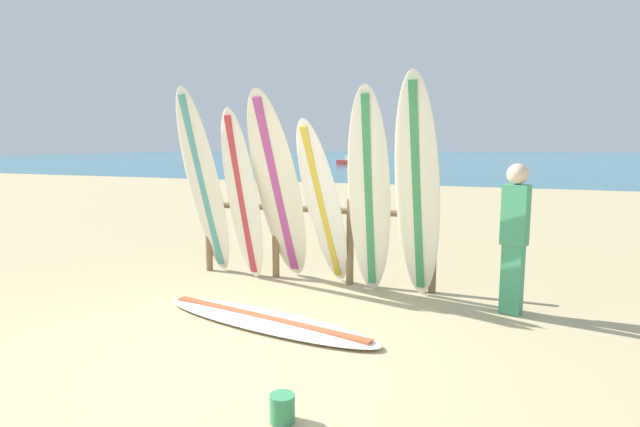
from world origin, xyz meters
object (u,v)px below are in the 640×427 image
object	(u,v)px
surfboard_leaning_left	(243,197)
surfboard_lying_on_sand	(265,320)
surfboard_rack	(312,228)
surfboard_leaning_right	(417,190)
surfboard_leaning_center	(323,206)
sand_bucket	(282,408)
small_boat_offshore	(352,161)
surfboard_leaning_far_left	(204,184)
beachgoer_standing	(515,232)
surfboard_leaning_center_right	(369,194)
surfboard_leaning_center_left	(278,190)

from	to	relation	value
surfboard_leaning_left	surfboard_lying_on_sand	world-z (taller)	surfboard_leaning_left
surfboard_rack	surfboard_leaning_left	distance (m)	0.96
surfboard_leaning_left	surfboard_leaning_right	world-z (taller)	surfboard_leaning_right
surfboard_leaning_center	sand_bucket	distance (m)	3.12
surfboard_leaning_right	small_boat_offshore	distance (m)	35.22
surfboard_leaning_center	surfboard_leaning_far_left	bearing A→B (deg)	178.53
surfboard_rack	small_boat_offshore	world-z (taller)	surfboard_rack
surfboard_leaning_right	surfboard_lying_on_sand	distance (m)	2.12
surfboard_leaning_far_left	surfboard_leaning_center	size ratio (longest dim) A/B	1.20
beachgoer_standing	small_boat_offshore	xyz separation A→B (m)	(-11.79, 33.57, -0.60)
surfboard_leaning_center	beachgoer_standing	size ratio (longest dim) A/B	1.31
surfboard_leaning_left	surfboard_leaning_center	bearing A→B (deg)	3.30
surfboard_leaning_center_right	small_boat_offshore	bearing A→B (deg)	107.00
surfboard_leaning_center	sand_bucket	bearing A→B (deg)	-75.13
surfboard_leaning_right	beachgoer_standing	xyz separation A→B (m)	(1.00, -0.05, -0.39)
surfboard_leaning_center_left	sand_bucket	size ratio (longest dim) A/B	13.17
surfboard_leaning_far_left	beachgoer_standing	bearing A→B (deg)	-3.29
small_boat_offshore	surfboard_lying_on_sand	bearing A→B (deg)	-74.66
surfboard_leaning_right	surfboard_lying_on_sand	xyz separation A→B (m)	(-1.26, -1.20, -1.21)
surfboard_leaning_left	sand_bucket	bearing A→B (deg)	-57.32
surfboard_leaning_center	surfboard_lying_on_sand	size ratio (longest dim) A/B	0.79
surfboard_rack	surfboard_leaning_far_left	size ratio (longest dim) A/B	1.28
surfboard_leaning_center_right	surfboard_leaning_right	world-z (taller)	surfboard_leaning_right
surfboard_leaning_center	surfboard_leaning_right	size ratio (longest dim) A/B	0.82
surfboard_leaning_far_left	beachgoer_standing	world-z (taller)	surfboard_leaning_far_left
surfboard_leaning_center	surfboard_leaning_center_right	distance (m)	0.63
surfboard_leaning_far_left	surfboard_leaning_left	distance (m)	0.65
surfboard_leaning_left	surfboard_leaning_far_left	bearing A→B (deg)	170.59
surfboard_rack	surfboard_leaning_center_right	size ratio (longest dim) A/B	1.33
surfboard_rack	surfboard_leaning_center	bearing A→B (deg)	-49.39
surfboard_leaning_center	surfboard_leaning_right	distance (m)	1.16
surfboard_leaning_center	sand_bucket	size ratio (longest dim) A/B	11.32
surfboard_leaning_far_left	beachgoer_standing	size ratio (longest dim) A/B	1.58
surfboard_lying_on_sand	surfboard_leaning_right	bearing A→B (deg)	43.75
surfboard_leaning_center	surfboard_leaning_center_right	xyz separation A→B (m)	(0.59, -0.12, 0.17)
sand_bucket	surfboard_leaning_far_left	bearing A→B (deg)	129.74
surfboard_leaning_right	surfboard_rack	bearing A→B (deg)	162.83
surfboard_leaning_center	beachgoer_standing	distance (m)	2.14
surfboard_leaning_center_right	surfboard_leaning_center	bearing A→B (deg)	168.11
surfboard_leaning_far_left	surfboard_leaning_right	size ratio (longest dim) A/B	0.98
surfboard_leaning_center_left	surfboard_leaning_right	size ratio (longest dim) A/B	0.95
surfboard_rack	surfboard_leaning_center	xyz separation A→B (m)	(0.26, -0.31, 0.34)
surfboard_rack	surfboard_leaning_left	size ratio (longest dim) A/B	1.44
sand_bucket	surfboard_lying_on_sand	bearing A→B (deg)	119.93
sand_bucket	surfboard_leaning_left	bearing A→B (deg)	122.68
beachgoer_standing	surfboard_lying_on_sand	bearing A→B (deg)	-153.00
surfboard_leaning_left	surfboard_leaning_right	xyz separation A→B (m)	(2.17, -0.06, 0.16)
surfboard_leaning_left	surfboard_leaning_center_left	world-z (taller)	surfboard_leaning_center_left
surfboard_leaning_far_left	sand_bucket	distance (m)	3.97
surfboard_leaning_center_left	sand_bucket	distance (m)	3.36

